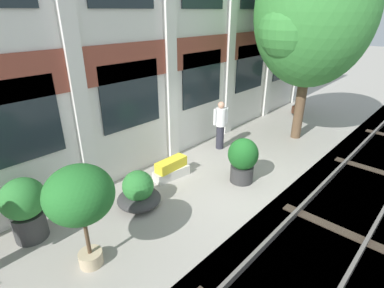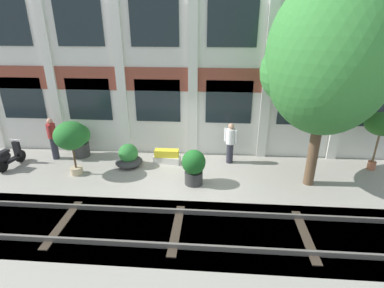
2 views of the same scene
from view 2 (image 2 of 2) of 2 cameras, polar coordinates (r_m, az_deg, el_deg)
ground_plane at (r=10.52m, az=-0.79°, el=-7.20°), size 80.00×80.00×0.00m
apartment_facade at (r=11.85m, az=0.29°, el=15.96°), size 17.23×0.64×7.74m
rail_tracks at (r=8.47m, az=-2.41°, el=-16.68°), size 24.87×2.80×0.43m
broadleaf_tree at (r=9.93m, az=24.62°, el=14.23°), size 3.89×3.71×6.57m
potted_plant_tall_urn at (r=12.65m, az=32.44°, el=3.06°), size 1.17×1.17×2.21m
potted_plant_wide_bowl at (r=11.72m, az=-11.97°, el=-2.49°), size 1.04×1.04×0.90m
potted_plant_glazed_jar at (r=10.11m, az=0.32°, el=-4.18°), size 0.80×0.80×1.24m
potted_plant_low_pan at (r=11.24m, az=-22.07°, el=1.27°), size 1.16×1.16×2.01m
potted_plant_square_trough at (r=11.78m, az=-4.82°, el=-2.41°), size 1.08×0.51×0.55m
potted_plant_stone_basin at (r=12.96m, az=-20.55°, el=0.89°), size 0.85×0.85×1.35m
scooter_near_curb at (r=13.25m, az=-31.49°, el=-2.12°), size 0.53×1.38×0.98m
resident_by_doorway at (r=11.62m, az=7.31°, el=0.38°), size 0.49×0.34×1.62m
resident_watching_tracks at (r=13.07m, az=-25.02°, el=1.14°), size 0.34×0.52×1.71m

